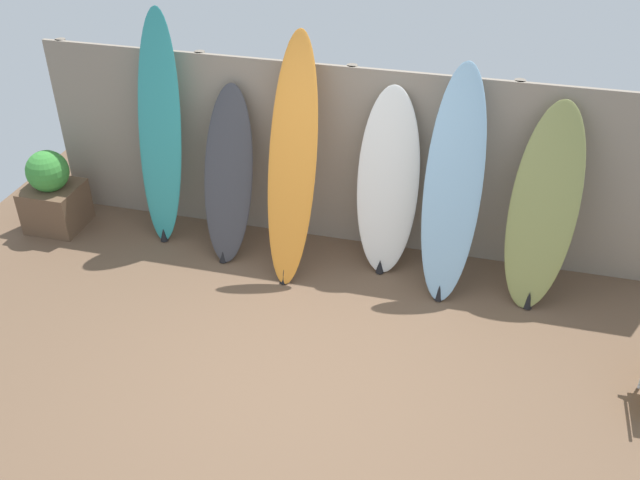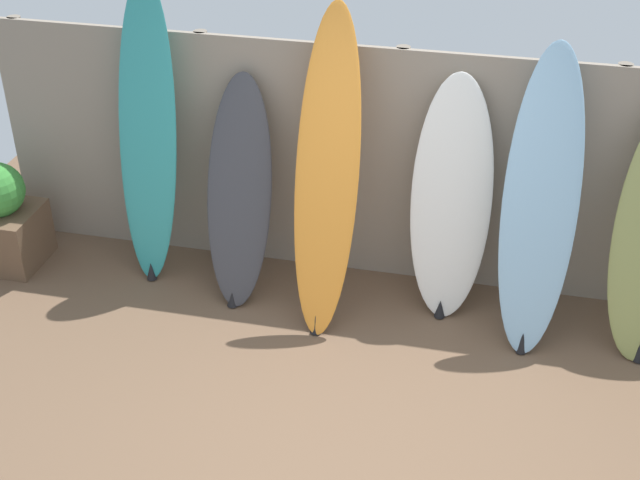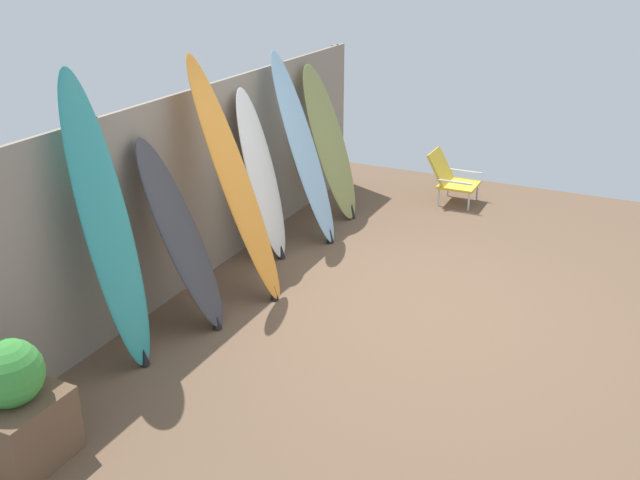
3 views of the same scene
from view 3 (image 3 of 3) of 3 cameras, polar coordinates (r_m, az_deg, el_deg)
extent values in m
plane|color=brown|center=(6.40, 6.96, -5.32)|extent=(7.68, 7.68, 0.00)
cube|color=gray|center=(6.87, -8.65, 4.79)|extent=(6.08, 0.04, 1.80)
cylinder|color=slate|center=(5.85, -16.82, 0.73)|extent=(0.10, 0.10, 1.80)
cylinder|color=slate|center=(6.90, -8.92, 4.84)|extent=(0.10, 0.10, 1.80)
cylinder|color=slate|center=(8.07, -3.16, 7.75)|extent=(0.10, 0.10, 1.80)
cylinder|color=slate|center=(9.32, 1.15, 9.86)|extent=(0.10, 0.10, 1.80)
ellipsoid|color=teal|center=(5.33, -16.67, 1.10)|extent=(0.45, 0.50, 2.24)
cone|color=black|center=(5.66, -13.88, -9.06)|extent=(0.08, 0.08, 0.14)
ellipsoid|color=#38383D|center=(5.88, -11.04, 0.36)|extent=(0.53, 0.74, 1.60)
cone|color=black|center=(6.04, -8.23, -6.54)|extent=(0.08, 0.08, 0.11)
ellipsoid|color=orange|center=(6.23, -6.80, 4.70)|extent=(0.47, 0.86, 2.16)
cone|color=black|center=(6.44, -3.68, -4.18)|extent=(0.08, 0.08, 0.14)
ellipsoid|color=white|center=(7.08, -4.68, 5.17)|extent=(0.60, 0.53, 1.72)
cone|color=black|center=(7.26, -3.11, -0.92)|extent=(0.08, 0.08, 0.13)
ellipsoid|color=#8CB7D6|center=(7.45, -1.32, 7.28)|extent=(0.50, 0.73, 2.00)
cone|color=black|center=(7.62, 0.82, 0.38)|extent=(0.08, 0.08, 0.15)
ellipsoid|color=olive|center=(8.18, 0.81, 7.77)|extent=(0.65, 0.74, 1.74)
cone|color=black|center=(8.31, 2.57, 2.37)|extent=(0.08, 0.08, 0.17)
cylinder|color=silver|center=(8.72, 11.81, 3.02)|extent=(0.02, 0.02, 0.22)
cylinder|color=silver|center=(9.10, 12.47, 3.81)|extent=(0.02, 0.02, 0.22)
cylinder|color=silver|center=(8.81, 9.46, 3.41)|extent=(0.02, 0.02, 0.22)
cylinder|color=silver|center=(9.18, 10.21, 4.17)|extent=(0.02, 0.02, 0.22)
cube|color=gold|center=(8.91, 11.05, 4.37)|extent=(0.48, 0.44, 0.03)
cube|color=gold|center=(8.91, 9.65, 5.74)|extent=(0.46, 0.25, 0.40)
cylinder|color=silver|center=(8.66, 10.68, 4.58)|extent=(0.02, 0.44, 0.02)
cylinder|color=silver|center=(9.10, 11.51, 5.42)|extent=(0.02, 0.44, 0.02)
cube|color=brown|center=(4.90, -22.90, -13.77)|extent=(0.53, 0.52, 0.46)
sphere|color=#3B8D38|center=(4.68, -23.67, -9.73)|extent=(0.42, 0.42, 0.42)
camera|label=1|loc=(7.02, 48.68, 23.88)|focal=40.00mm
camera|label=2|loc=(6.46, 48.30, 23.75)|focal=50.00mm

